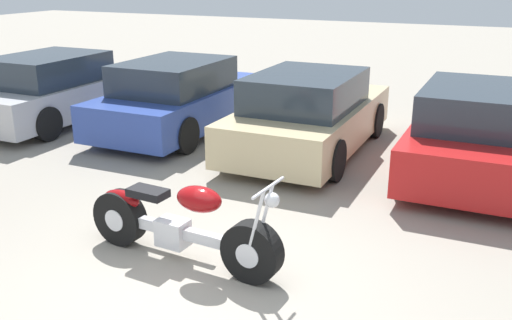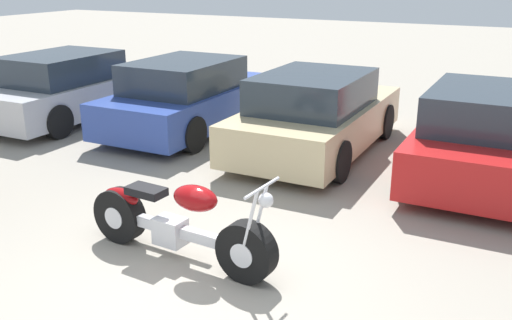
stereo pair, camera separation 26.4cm
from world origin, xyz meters
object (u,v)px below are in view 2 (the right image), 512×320
motorcycle (177,224)px  parked_car_silver (70,88)px  parked_car_blue (190,97)px  parked_car_red (486,135)px  parked_car_champagne (316,115)px

motorcycle → parked_car_silver: (-5.49, 4.10, 0.24)m
motorcycle → parked_car_blue: parked_car_blue is taller
parked_car_blue → parked_car_red: bearing=-2.4°
parked_car_red → motorcycle: bearing=-121.9°
motorcycle → parked_car_red: size_ratio=0.57×
parked_car_champagne → parked_car_red: same height
parked_car_silver → parked_car_red: bearing=1.3°
parked_car_silver → parked_car_blue: (2.72, 0.41, 0.00)m
parked_car_blue → parked_car_red: same height
parked_car_red → parked_car_silver: bearing=-178.7°
motorcycle → parked_car_blue: 5.30m
motorcycle → parked_car_blue: size_ratio=0.57×
parked_car_blue → parked_car_champagne: size_ratio=1.00×
parked_car_silver → parked_car_blue: 2.75m
parked_car_silver → parked_car_champagne: bearing=1.9°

